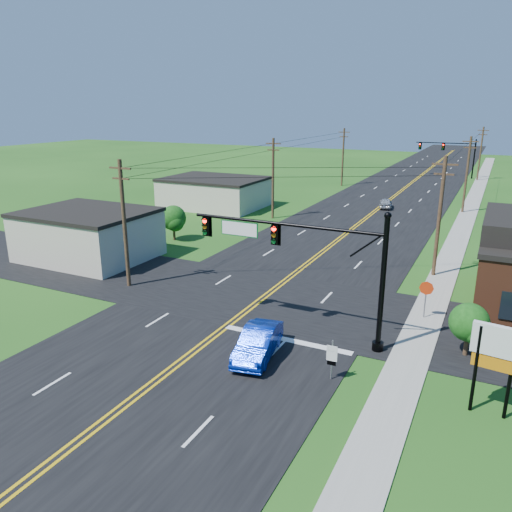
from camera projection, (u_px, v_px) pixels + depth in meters
The scene contains 21 objects.
ground at pixel (149, 384), 23.21m from camera, with size 260.00×260.00×0.00m, color #1C4614.
road_main at pixel (384, 203), 66.15m from camera, with size 16.00×220.00×0.04m, color black.
road_cross at pixel (260, 298), 33.51m from camera, with size 70.00×10.00×0.04m, color black.
sidewalk at pixel (463, 227), 53.12m from camera, with size 2.00×160.00×0.08m, color gray.
signal_mast_main at pixel (301, 254), 26.88m from camera, with size 11.30×0.60×7.48m.
signal_mast_far at pixel (448, 151), 88.73m from camera, with size 10.98×0.60×7.48m.
cream_bldg_near at pixel (88, 234), 41.82m from camera, with size 10.20×8.20×4.10m.
cream_bldg_far at pixel (214, 192), 63.33m from camera, with size 12.20×9.20×3.70m.
utility_pole_left_a at pixel (124, 222), 34.44m from camera, with size 1.80×0.28×9.00m.
utility_pole_left_b at pixel (273, 177), 55.92m from camera, with size 1.80×0.28×9.00m.
utility_pole_left_c at pixel (343, 156), 79.11m from camera, with size 1.80×0.28×9.00m.
utility_pole_right_a at pixel (440, 215), 36.60m from camera, with size 1.80×0.28×9.00m.
utility_pole_right_b at pixel (467, 173), 58.93m from camera, with size 1.80×0.28×9.00m.
utility_pole_right_c at pixel (481, 153), 84.70m from camera, with size 1.80×0.28×9.00m.
shrub_corner at pixel (469, 323), 25.35m from camera, with size 2.00×2.00×2.86m.
tree_left at pixel (173, 218), 47.39m from camera, with size 2.40×2.40×3.37m.
blue_car at pixel (258, 343), 25.52m from camera, with size 1.60×4.60×1.51m, color #0727AC.
distant_car at pixel (386, 203), 62.55m from camera, with size 1.48×3.68×1.25m, color #AFB0B4.
route_sign at pixel (332, 357), 23.22m from camera, with size 0.51×0.08×2.05m.
stop_sign at pixel (426, 292), 29.84m from camera, with size 0.85×0.09×2.40m.
pylon_sign at pixel (496, 351), 20.12m from camera, with size 1.98×0.54×4.02m.
Camera 1 is at (13.53, -16.18, 12.44)m, focal length 35.00 mm.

